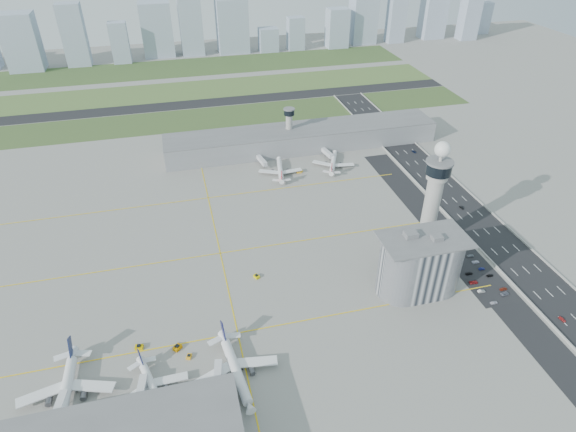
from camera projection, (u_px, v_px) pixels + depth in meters
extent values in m
plane|color=gray|center=(304.00, 276.00, 250.03)|extent=(1000.00, 1000.00, 0.00)
cube|color=#3A5227|center=(214.00, 117.00, 426.86)|extent=(480.00, 50.00, 0.08)
cube|color=#536E34|center=(205.00, 90.00, 487.17)|extent=(480.00, 60.00, 0.08)
cube|color=#3C5629|center=(197.00, 67.00, 551.50)|extent=(480.00, 70.00, 0.08)
cube|color=black|center=(209.00, 103.00, 456.60)|extent=(480.00, 22.00, 0.10)
cube|color=black|center=(499.00, 243.00, 273.42)|extent=(28.00, 500.00, 0.10)
cube|color=#9E9E99|center=(477.00, 246.00, 270.26)|extent=(0.60, 500.00, 1.20)
cube|color=#9E9E99|center=(520.00, 239.00, 275.96)|extent=(0.60, 500.00, 1.20)
cube|color=black|center=(469.00, 261.00, 260.29)|extent=(18.00, 260.00, 0.08)
cube|color=black|center=(478.00, 276.00, 250.23)|extent=(20.00, 44.00, 0.10)
cube|color=yellow|center=(238.00, 333.00, 217.75)|extent=(260.00, 0.60, 0.01)
cube|color=yellow|center=(220.00, 253.00, 266.00)|extent=(260.00, 0.60, 0.01)
cube|color=yellow|center=(208.00, 198.00, 314.25)|extent=(260.00, 0.60, 0.01)
cube|color=yellow|center=(220.00, 253.00, 266.00)|extent=(0.60, 260.00, 0.01)
cylinder|color=#ADAAA5|center=(430.00, 211.00, 257.72)|extent=(8.40, 8.40, 48.00)
cylinder|color=#ADAAA5|center=(437.00, 175.00, 245.43)|extent=(11.00, 11.00, 4.00)
cylinder|color=black|center=(439.00, 168.00, 243.20)|extent=(13.00, 13.00, 6.00)
cylinder|color=slate|center=(440.00, 162.00, 241.24)|extent=(14.00, 14.00, 1.00)
cylinder|color=#ADAAA5|center=(441.00, 157.00, 239.85)|extent=(1.60, 1.60, 5.00)
sphere|color=white|center=(443.00, 149.00, 237.33)|extent=(8.00, 8.00, 8.00)
cylinder|color=#ADAAA5|center=(289.00, 131.00, 368.93)|extent=(5.00, 5.00, 28.00)
cylinder|color=black|center=(289.00, 112.00, 360.56)|extent=(8.00, 8.00, 4.00)
cylinder|color=slate|center=(289.00, 109.00, 359.16)|extent=(8.60, 8.60, 0.80)
cube|color=#B2B2B7|center=(420.00, 265.00, 234.55)|extent=(18.00, 24.00, 30.00)
cylinder|color=#B2B2B7|center=(403.00, 267.00, 232.71)|extent=(24.00, 24.00, 30.00)
cylinder|color=#B2B2B7|center=(436.00, 262.00, 236.38)|extent=(24.00, 24.00, 30.00)
cube|color=slate|center=(425.00, 239.00, 225.95)|extent=(42.00, 24.00, 0.80)
cube|color=slate|center=(411.00, 235.00, 226.24)|extent=(6.00, 5.00, 3.00)
cube|color=slate|center=(437.00, 238.00, 224.63)|extent=(5.00, 4.00, 2.40)
cube|color=gray|center=(302.00, 138.00, 372.99)|extent=(210.00, 32.00, 15.00)
cube|color=slate|center=(302.00, 129.00, 368.58)|extent=(210.00, 32.00, 0.80)
imported|color=silver|center=(494.00, 303.00, 233.09)|extent=(3.75, 1.53, 1.27)
imported|color=#ACACAC|center=(481.00, 291.00, 239.75)|extent=(4.01, 1.56, 1.30)
imported|color=#A41E21|center=(474.00, 282.00, 245.28)|extent=(4.63, 2.37, 1.25)
imported|color=black|center=(469.00, 273.00, 251.02)|extent=(4.00, 1.78, 1.14)
imported|color=navy|center=(458.00, 265.00, 256.86)|extent=(3.69, 1.79, 1.21)
imported|color=white|center=(450.00, 256.00, 262.91)|extent=(3.98, 1.40, 1.31)
imported|color=gray|center=(505.00, 294.00, 238.27)|extent=(4.76, 2.53, 1.27)
imported|color=maroon|center=(503.00, 289.00, 241.24)|extent=(4.20, 2.02, 1.18)
imported|color=black|center=(490.00, 275.00, 249.66)|extent=(3.55, 1.47, 1.20)
imported|color=navy|center=(482.00, 269.00, 254.12)|extent=(3.51, 1.33, 1.14)
imported|color=silver|center=(476.00, 262.00, 258.86)|extent=(4.17, 1.97, 1.15)
imported|color=gray|center=(470.00, 256.00, 263.15)|extent=(4.28, 1.84, 1.23)
imported|color=#B42728|center=(562.00, 319.00, 224.04)|extent=(2.01, 3.75, 1.21)
imported|color=black|center=(462.00, 208.00, 303.57)|extent=(1.59, 3.65, 1.17)
imported|color=#19254B|center=(414.00, 152.00, 369.22)|extent=(2.43, 4.32, 1.14)
imported|color=gray|center=(366.00, 122.00, 417.13)|extent=(1.67, 3.45, 1.14)
cube|color=#9EADC1|center=(22.00, 42.00, 525.40)|extent=(35.81, 28.65, 60.36)
cube|color=#9EADC1|center=(74.00, 35.00, 538.24)|extent=(25.49, 20.39, 66.89)
cube|color=#9EADC1|center=(120.00, 43.00, 552.54)|extent=(20.04, 16.03, 45.20)
cube|color=#9EADC1|center=(157.00, 29.00, 572.14)|extent=(35.76, 28.61, 61.22)
cube|color=#9EADC1|center=(190.00, 19.00, 569.81)|extent=(26.33, 21.06, 83.39)
cube|color=#9EADC1|center=(232.00, 26.00, 586.48)|extent=(36.96, 29.57, 62.11)
cube|color=#9EADC1|center=(268.00, 40.00, 597.89)|extent=(23.01, 18.41, 27.75)
cube|color=#9EADC1|center=(296.00, 33.00, 601.61)|extent=(20.22, 16.18, 38.97)
cube|color=#9EADC1|center=(337.00, 28.00, 608.72)|extent=(26.14, 20.92, 46.89)
cube|color=#9EADC1|center=(364.00, 10.00, 616.75)|extent=(32.26, 25.81, 81.20)
cube|color=#9EADC1|center=(397.00, 15.00, 623.54)|extent=(21.59, 17.28, 68.75)
cube|color=#9EADC1|center=(433.00, 13.00, 644.22)|extent=(30.25, 24.20, 63.40)
cube|color=#9EADC1|center=(470.00, 11.00, 634.89)|extent=(23.04, 18.43, 71.56)
cube|color=#9EADC1|center=(481.00, 18.00, 672.82)|extent=(22.64, 18.11, 41.06)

